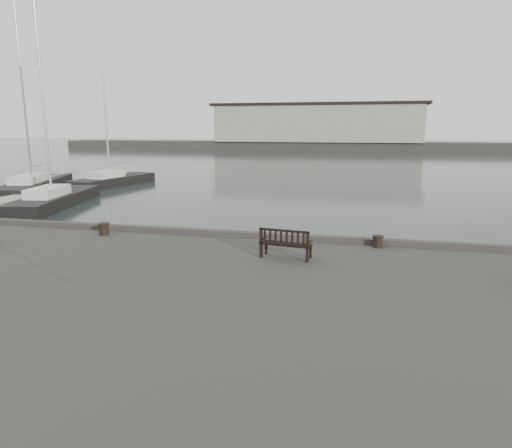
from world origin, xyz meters
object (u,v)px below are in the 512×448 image
(bollard_left, at_px, (104,229))
(yacht_c, at_px, (56,202))
(bollard_right, at_px, (378,242))
(bench, at_px, (286,249))
(yacht_b, at_px, (35,187))
(yacht_d, at_px, (114,183))

(bollard_left, relative_size, yacht_c, 0.03)
(bollard_left, bearing_deg, bollard_right, 2.74)
(bollard_left, xyz_separation_m, bollard_right, (8.99, 0.43, -0.02))
(bench, height_order, yacht_c, yacht_c)
(bollard_left, distance_m, bollard_right, 9.00)
(bollard_right, bearing_deg, bollard_left, -177.26)
(bench, xyz_separation_m, yacht_b, (-24.69, 20.52, -1.57))
(yacht_c, bearing_deg, yacht_d, 88.46)
(bollard_left, bearing_deg, yacht_b, 133.56)
(bollard_right, distance_m, yacht_c, 23.91)
(bench, relative_size, yacht_d, 0.13)
(yacht_c, height_order, yacht_d, yacht_c)
(bench, bearing_deg, yacht_b, 147.78)
(bench, distance_m, yacht_b, 32.15)
(bench, relative_size, bollard_right, 4.11)
(yacht_b, bearing_deg, bench, -59.37)
(bollard_left, distance_m, yacht_b, 26.49)
(bollard_left, distance_m, yacht_d, 27.31)
(bollard_left, relative_size, bollard_right, 1.12)
(bollard_left, xyz_separation_m, yacht_b, (-18.22, 19.17, -1.52))
(bench, distance_m, bollard_right, 3.10)
(bollard_right, bearing_deg, yacht_b, 145.46)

